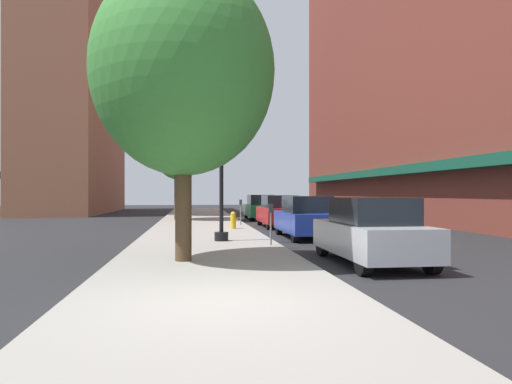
# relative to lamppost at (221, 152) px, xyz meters

# --- Properties ---
(ground_plane) EXTENTS (90.00, 90.00, 0.00)m
(ground_plane) POSITION_rel_lamppost_xyz_m (3.43, 9.02, -3.20)
(ground_plane) COLOR #232326
(sidewalk_slab) EXTENTS (4.80, 50.00, 0.12)m
(sidewalk_slab) POSITION_rel_lamppost_xyz_m (-0.57, 10.02, -3.14)
(sidewalk_slab) COLOR gray
(sidewalk_slab) RESTS_ON ground
(building_right_brick) EXTENTS (6.80, 40.00, 26.43)m
(building_right_brick) POSITION_rel_lamppost_xyz_m (14.42, 13.02, 9.99)
(building_right_brick) COLOR brown
(building_right_brick) RESTS_ON ground
(building_far_background) EXTENTS (6.80, 18.00, 20.30)m
(building_far_background) POSITION_rel_lamppost_xyz_m (-11.58, 28.02, 6.93)
(building_far_background) COLOR #9E6047
(building_far_background) RESTS_ON ground
(lamppost) EXTENTS (0.48, 0.48, 5.90)m
(lamppost) POSITION_rel_lamppost_xyz_m (0.00, 0.00, 0.00)
(lamppost) COLOR black
(lamppost) RESTS_ON sidewalk_slab
(fire_hydrant) EXTENTS (0.33, 0.26, 0.79)m
(fire_hydrant) POSITION_rel_lamppost_xyz_m (0.87, 5.41, -2.68)
(fire_hydrant) COLOR gold
(fire_hydrant) RESTS_ON sidewalk_slab
(parking_meter_near) EXTENTS (0.14, 0.09, 1.31)m
(parking_meter_near) POSITION_rel_lamppost_xyz_m (1.48, 8.07, -2.25)
(parking_meter_near) COLOR slate
(parking_meter_near) RESTS_ON sidewalk_slab
(parking_meter_far) EXTENTS (0.14, 0.09, 1.31)m
(parking_meter_far) POSITION_rel_lamppost_xyz_m (1.48, -1.55, -2.25)
(parking_meter_far) COLOR slate
(parking_meter_far) RESTS_ON sidewalk_slab
(tree_near) EXTENTS (4.35, 4.35, 7.68)m
(tree_near) POSITION_rel_lamppost_xyz_m (-1.95, 13.18, 2.07)
(tree_near) COLOR #4C3823
(tree_near) RESTS_ON sidewalk_slab
(tree_mid) EXTENTS (3.74, 3.74, 6.95)m
(tree_mid) POSITION_rel_lamppost_xyz_m (-2.05, 18.95, 1.69)
(tree_mid) COLOR #422D1E
(tree_mid) RESTS_ON sidewalk_slab
(tree_far) EXTENTS (4.47, 4.47, 7.22)m
(tree_far) POSITION_rel_lamppost_xyz_m (-1.20, -4.62, 1.55)
(tree_far) COLOR #4C3823
(tree_far) RESTS_ON sidewalk_slab
(car_silver) EXTENTS (1.80, 4.30, 1.66)m
(car_silver) POSITION_rel_lamppost_xyz_m (3.43, -5.01, -2.39)
(car_silver) COLOR black
(car_silver) RESTS_ON ground
(car_blue) EXTENTS (1.80, 4.30, 1.66)m
(car_blue) POSITION_rel_lamppost_xyz_m (3.43, 1.76, -2.39)
(car_blue) COLOR black
(car_blue) RESTS_ON ground
(car_red) EXTENTS (1.80, 4.30, 1.66)m
(car_red) POSITION_rel_lamppost_xyz_m (3.43, 7.62, -2.39)
(car_red) COLOR black
(car_red) RESTS_ON ground
(car_green) EXTENTS (1.80, 4.30, 1.66)m
(car_green) POSITION_rel_lamppost_xyz_m (3.43, 14.42, -2.39)
(car_green) COLOR black
(car_green) RESTS_ON ground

